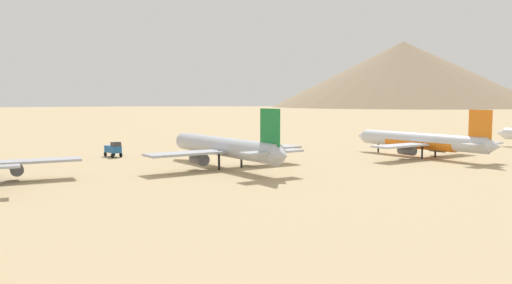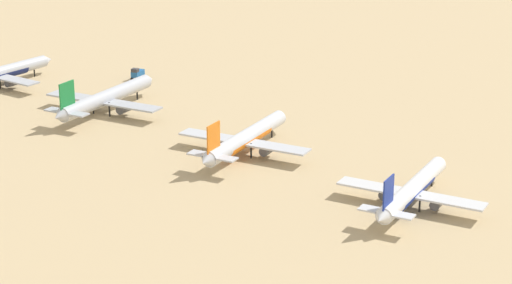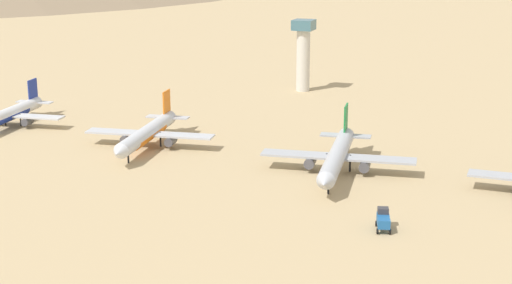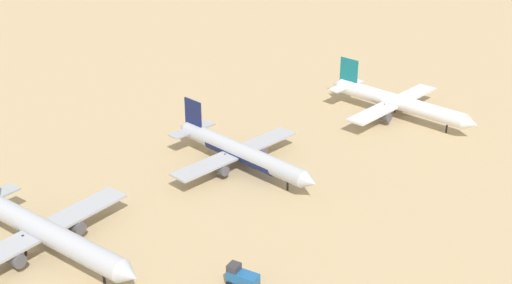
{
  "view_description": "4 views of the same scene",
  "coord_description": "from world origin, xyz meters",
  "px_view_note": "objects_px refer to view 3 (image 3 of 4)",
  "views": [
    {
      "loc": [
        -96.87,
        45.32,
        14.75
      ],
      "look_at": [
        5.71,
        -6.82,
        5.01
      ],
      "focal_mm": 35.92,
      "sensor_mm": 36.0,
      "label": 1
    },
    {
      "loc": [
        -180.04,
        -181.88,
        79.34
      ],
      "look_at": [
        -0.22,
        -52.28,
        3.21
      ],
      "focal_mm": 67.16,
      "sensor_mm": 36.0,
      "label": 2
    },
    {
      "loc": [
        171.35,
        43.99,
        53.91
      ],
      "look_at": [
        2.17,
        -18.65,
        5.47
      ],
      "focal_mm": 54.17,
      "sensor_mm": 36.0,
      "label": 3
    },
    {
      "loc": [
        99.27,
        -43.25,
        67.7
      ],
      "look_at": [
        7.4,
        50.34,
        6.76
      ],
      "focal_mm": 47.28,
      "sensor_mm": 36.0,
      "label": 4
    }
  ],
  "objects_px": {
    "parked_jet_0": "(9,114)",
    "parked_jet_1": "(148,133)",
    "parked_jet_2": "(337,156)",
    "service_truck": "(383,219)",
    "control_tower": "(303,51)"
  },
  "relations": [
    {
      "from": "parked_jet_0",
      "to": "parked_jet_2",
      "type": "distance_m",
      "value": 100.98
    },
    {
      "from": "parked_jet_1",
      "to": "service_truck",
      "type": "xyz_separation_m",
      "value": [
        36.23,
        69.11,
        -2.01
      ]
    },
    {
      "from": "parked_jet_2",
      "to": "parked_jet_0",
      "type": "bearing_deg",
      "value": -96.08
    },
    {
      "from": "parked_jet_0",
      "to": "parked_jet_1",
      "type": "bearing_deg",
      "value": 82.82
    },
    {
      "from": "parked_jet_0",
      "to": "parked_jet_2",
      "type": "bearing_deg",
      "value": 83.92
    },
    {
      "from": "parked_jet_1",
      "to": "service_truck",
      "type": "relative_size",
      "value": 7.57
    },
    {
      "from": "service_truck",
      "to": "parked_jet_0",
      "type": "bearing_deg",
      "value": -109.8
    },
    {
      "from": "parked_jet_2",
      "to": "control_tower",
      "type": "xyz_separation_m",
      "value": [
        -92.5,
        -36.58,
        9.93
      ]
    },
    {
      "from": "parked_jet_2",
      "to": "control_tower",
      "type": "height_order",
      "value": "control_tower"
    },
    {
      "from": "service_truck",
      "to": "parked_jet_2",
      "type": "bearing_deg",
      "value": -151.53
    },
    {
      "from": "parked_jet_1",
      "to": "service_truck",
      "type": "distance_m",
      "value": 78.06
    },
    {
      "from": "parked_jet_0",
      "to": "control_tower",
      "type": "height_order",
      "value": "control_tower"
    },
    {
      "from": "parked_jet_1",
      "to": "parked_jet_2",
      "type": "height_order",
      "value": "parked_jet_2"
    },
    {
      "from": "parked_jet_0",
      "to": "control_tower",
      "type": "xyz_separation_m",
      "value": [
        -81.8,
        63.83,
        10.46
      ]
    },
    {
      "from": "parked_jet_2",
      "to": "control_tower",
      "type": "relative_size",
      "value": 1.77
    }
  ]
}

